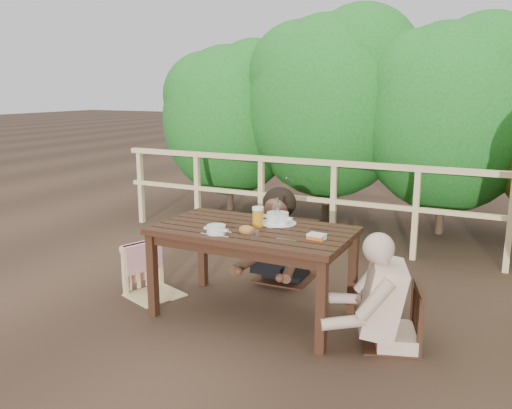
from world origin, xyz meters
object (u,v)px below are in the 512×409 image
at_px(chair_far, 285,226).
at_px(bread_roll, 247,230).
at_px(chair_left, 153,250).
at_px(chair_right, 394,290).
at_px(beer_glass, 258,218).
at_px(diner_right, 400,254).
at_px(table, 253,272).
at_px(soup_near, 216,230).
at_px(woman, 286,207).
at_px(butter_tub, 317,237).
at_px(soup_far, 278,219).
at_px(bottle, 277,213).
at_px(tumbler, 254,235).

bearing_deg(chair_far, bread_roll, -84.82).
relative_size(chair_left, chair_right, 1.03).
xyz_separation_m(bread_roll, beer_glass, (-0.01, 0.21, 0.05)).
bearing_deg(diner_right, table, 71.22).
height_order(soup_near, beer_glass, beer_glass).
xyz_separation_m(table, woman, (-0.10, 0.89, 0.34)).
bearing_deg(butter_tub, chair_right, 12.27).
distance_m(chair_right, woman, 1.54).
bearing_deg(soup_far, woman, 107.25).
relative_size(diner_right, beer_glass, 7.80).
distance_m(chair_far, soup_far, 0.72).
height_order(chair_left, bottle, bottle).
xyz_separation_m(soup_far, bottle, (0.02, -0.07, 0.07)).
height_order(diner_right, soup_far, diner_right).
distance_m(chair_left, tumbler, 1.16).
relative_size(bottle, butter_tub, 1.85).
height_order(chair_left, diner_right, diner_right).
distance_m(table, chair_left, 0.95).
bearing_deg(bread_roll, diner_right, 6.95).
height_order(woman, tumbler, woman).
bearing_deg(bread_roll, beer_glass, 92.39).
xyz_separation_m(chair_right, tumbler, (-0.97, -0.24, 0.34)).
bearing_deg(chair_left, chair_far, -23.43).
distance_m(soup_near, tumbler, 0.31).
distance_m(woman, beer_glass, 0.85).
height_order(chair_far, butter_tub, chair_far).
bearing_deg(soup_near, beer_glass, 59.87).
bearing_deg(tumbler, soup_near, -178.16).
bearing_deg(chair_left, table, -67.64).
distance_m(woman, bottle, 0.78).
xyz_separation_m(chair_left, butter_tub, (1.50, -0.03, 0.31)).
bearing_deg(butter_tub, chair_left, -174.49).
height_order(soup_near, bottle, bottle).
relative_size(table, chair_far, 1.47).
bearing_deg(bread_roll, chair_left, 173.34).
bearing_deg(beer_glass, butter_tub, -13.30).
xyz_separation_m(soup_far, butter_tub, (0.44, -0.30, -0.02)).
bearing_deg(bottle, woman, 107.46).
distance_m(table, woman, 0.96).
relative_size(soup_far, butter_tub, 2.39).
bearing_deg(bread_roll, soup_far, 77.42).
relative_size(chair_far, tumbler, 13.11).
distance_m(chair_far, soup_near, 1.17).
height_order(bread_roll, beer_glass, beer_glass).
height_order(soup_near, tumbler, soup_near).
relative_size(table, soup_near, 6.30).
xyz_separation_m(diner_right, bottle, (-1.01, 0.18, 0.15)).
xyz_separation_m(chair_far, bread_roll, (0.12, -1.03, 0.23)).
relative_size(soup_near, bottle, 1.03).
relative_size(diner_right, soup_far, 4.45).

